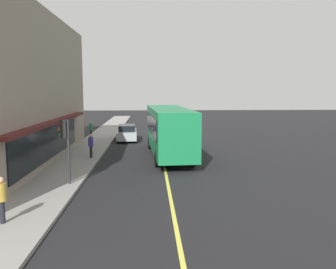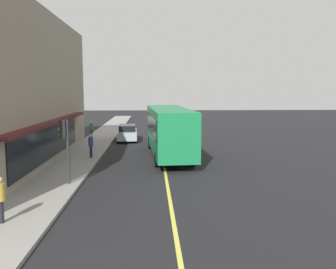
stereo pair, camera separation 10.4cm
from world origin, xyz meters
name	(u,v)px [view 2 (the right image)]	position (x,y,z in m)	size (l,w,h in m)	color
ground	(163,160)	(0.00, 0.00, 0.00)	(120.00, 120.00, 0.00)	black
sidewalk	(78,160)	(0.00, 5.81, 0.07)	(80.00, 2.87, 0.15)	gray
lane_centre_stripe	(163,160)	(0.00, 0.00, 0.00)	(36.00, 0.16, 0.01)	#D8D14C
bus	(169,129)	(1.41, -0.46, 1.99)	(11.26, 3.20, 3.50)	#197F47
traffic_light	(64,136)	(-6.57, 5.08, 2.53)	(0.30, 0.52, 3.20)	#2D2D33
car_silver	(127,133)	(9.61, 3.09, 0.74)	(4.37, 2.01, 1.52)	#B7BABF
pedestrian_near_storefront	(91,128)	(10.79, 6.66, 1.10)	(0.34, 0.34, 1.59)	black
pedestrian_by_curb	(0,196)	(-11.85, 6.09, 1.15)	(0.34, 0.34, 1.66)	black
pedestrian_waiting	(91,144)	(0.39, 4.99, 1.13)	(0.34, 0.34, 1.63)	black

